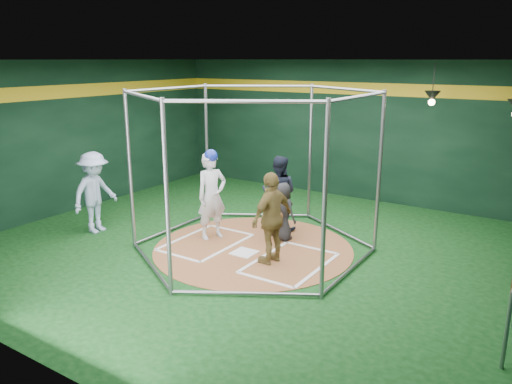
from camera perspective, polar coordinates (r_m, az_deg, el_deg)
The scene contains 12 objects.
room_shell at distance 9.13m, azimuth -0.32°, elevation 3.84°, with size 10.10×9.10×3.53m.
clay_disc at distance 9.61m, azimuth -0.33°, elevation -6.44°, with size 3.80×3.80×0.01m, color #985D37.
home_plate at distance 9.38m, azimuth -1.34°, elevation -6.93°, with size 0.43×0.43×0.01m, color white.
batter_box_left at distance 9.94m, azimuth -5.73°, elevation -5.70°, with size 1.17×1.77×0.01m.
batter_box_right at distance 8.95m, azimuth 3.92°, elevation -8.06°, with size 1.17×1.77×0.01m.
batting_cage at distance 9.17m, azimuth -0.34°, elevation 2.28°, with size 4.05×4.67×3.00m.
pendant_lamp_near at distance 11.43m, azimuth 19.48°, elevation 10.25°, with size 0.34×0.34×0.90m.
batter_figure at distance 9.93m, azimuth -5.07°, elevation -0.29°, with size 0.63×0.75×1.81m.
visitor_leopard at distance 8.71m, azimuth 1.84°, elevation -2.98°, with size 0.96×0.40×1.64m, color #A28845.
catcher_figure at distance 9.87m, azimuth 2.98°, elevation -2.27°, with size 0.62×0.62×1.17m.
umpire at distance 10.43m, azimuth 2.61°, elevation -0.12°, with size 0.77×0.60×1.58m, color black.
bystander_blue at distance 10.81m, azimuth -17.96°, elevation -0.06°, with size 1.09×0.63×1.69m, color #A6B9DB.
Camera 1 is at (4.92, -7.47, 3.52)m, focal length 35.00 mm.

